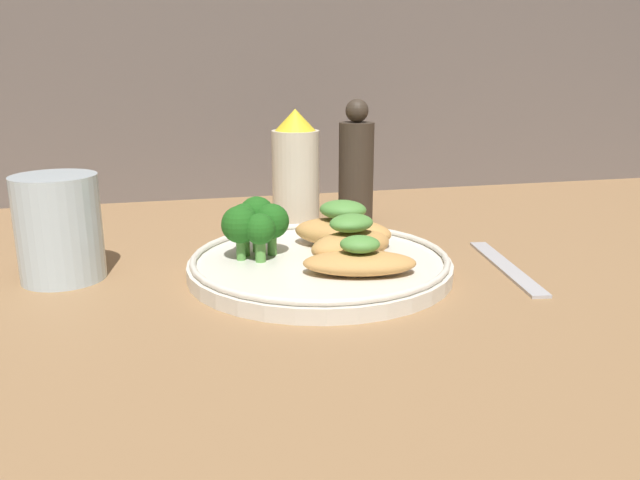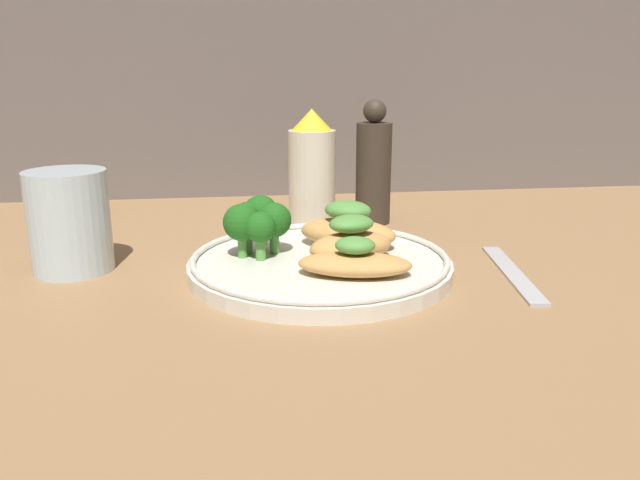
{
  "view_description": "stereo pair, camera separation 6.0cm",
  "coord_description": "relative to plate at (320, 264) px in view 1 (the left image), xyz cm",
  "views": [
    {
      "loc": [
        -13.59,
        -56.01,
        19.61
      ],
      "look_at": [
        0.0,
        0.0,
        3.4
      ],
      "focal_mm": 35.0,
      "sensor_mm": 36.0,
      "label": 1
    },
    {
      "loc": [
        -7.71,
        -57.12,
        19.61
      ],
      "look_at": [
        0.0,
        0.0,
        3.4
      ],
      "focal_mm": 35.0,
      "sensor_mm": 36.0,
      "label": 2
    }
  ],
  "objects": [
    {
      "name": "ground_plane",
      "position": [
        0.0,
        0.0,
        -1.49
      ],
      "size": [
        180.0,
        180.0,
        1.0
      ],
      "primitive_type": "cube",
      "color": "#936D47"
    },
    {
      "name": "plate",
      "position": [
        0.0,
        0.0,
        0.0
      ],
      "size": [
        25.52,
        25.52,
        2.0
      ],
      "color": "silver",
      "rests_on": "ground_plane"
    },
    {
      "name": "fork",
      "position": [
        18.46,
        -2.79,
        -0.69
      ],
      "size": [
        4.33,
        17.12,
        0.6
      ],
      "color": "#B2B2B7",
      "rests_on": "ground_plane"
    },
    {
      "name": "grilled_meat_back",
      "position": [
        3.45,
        4.19,
        2.33
      ],
      "size": [
        11.44,
        9.41,
        4.84
      ],
      "color": "tan",
      "rests_on": "plate"
    },
    {
      "name": "drinking_glass",
      "position": [
        -24.0,
        4.36,
        3.98
      ],
      "size": [
        7.73,
        7.73,
        9.94
      ],
      "color": "silver",
      "rests_on": "ground_plane"
    },
    {
      "name": "grilled_meat_front",
      "position": [
        2.48,
        -4.9,
        1.67
      ],
      "size": [
        11.07,
        6.96,
        3.55
      ],
      "color": "tan",
      "rests_on": "plate"
    },
    {
      "name": "grilled_meat_middle",
      "position": [
        2.9,
        -0.71,
        2.27
      ],
      "size": [
        9.41,
        6.74,
        4.52
      ],
      "color": "tan",
      "rests_on": "plate"
    },
    {
      "name": "sauce_bottle",
      "position": [
        1.62,
        19.5,
        5.95
      ],
      "size": [
        5.89,
        5.89,
        14.51
      ],
      "color": "beige",
      "rests_on": "ground_plane"
    },
    {
      "name": "broccoli_bunch",
      "position": [
        -5.87,
        2.68,
        3.86
      ],
      "size": [
        6.75,
        6.77,
        5.66
      ],
      "color": "#569942",
      "rests_on": "plate"
    },
    {
      "name": "pepper_grinder",
      "position": [
        9.46,
        19.5,
        6.05
      ],
      "size": [
        4.46,
        4.46,
        15.6
      ],
      "color": "#382D23",
      "rests_on": "ground_plane"
    }
  ]
}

